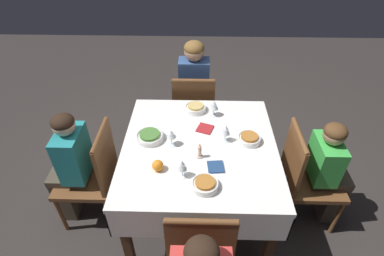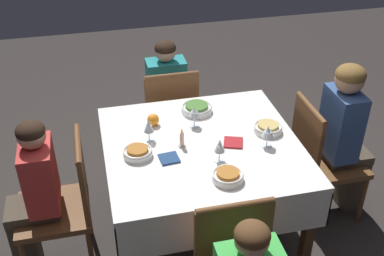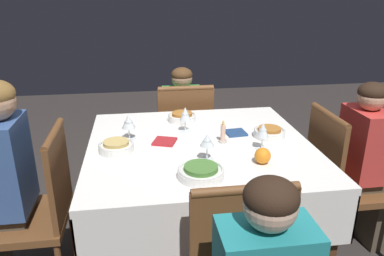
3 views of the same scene
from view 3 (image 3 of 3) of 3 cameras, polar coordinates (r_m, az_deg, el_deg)
The scene contains 18 objects.
dining_table at distance 2.06m, azimuth 1.19°, elevation -4.82°, with size 1.19×1.15×0.77m.
chair_west at distance 2.14m, azimuth -22.48°, elevation -10.97°, with size 0.44×0.44×0.91m.
chair_north at distance 2.90m, azimuth -1.22°, elevation -0.90°, with size 0.44×0.44×0.91m.
chair_east at distance 2.44m, azimuth 21.78°, elevation -6.93°, with size 0.44×0.44×0.91m.
person_child_green at distance 3.05m, azimuth -1.63°, elevation 1.16°, with size 0.30×0.33×0.99m.
person_child_red at distance 2.48m, azimuth 25.42°, elevation -4.62°, with size 0.33×0.30×1.07m.
bowl_west at distance 1.96m, azimuth -11.46°, elevation -2.74°, with size 0.18×0.18×0.06m.
wine_glass_west at distance 2.07m, azimuth -9.65°, elevation 0.84°, with size 0.07×0.07×0.14m.
bowl_north at distance 2.35m, azimuth -1.52°, elevation 1.71°, with size 0.18×0.18×0.06m.
wine_glass_north at distance 2.16m, azimuth -1.04°, elevation 2.04°, with size 0.06×0.06×0.15m.
bowl_east at distance 2.14m, azimuth 11.70°, elevation -0.65°, with size 0.18×0.18×0.06m.
wine_glass_east at distance 1.96m, azimuth 10.74°, elevation -0.43°, with size 0.07×0.07×0.15m.
bowl_south at distance 1.67m, azimuth 1.37°, elevation -6.67°, with size 0.21×0.21×0.06m.
wine_glass_south at distance 1.80m, azimuth 2.23°, elevation -2.08°, with size 0.07×0.07×0.14m.
candle_centerpiece at distance 2.03m, azimuth 4.77°, elevation -1.05°, with size 0.05×0.05×0.13m.
orange_fruit at distance 1.82m, azimuth 10.71°, elevation -4.17°, with size 0.08×0.08×0.08m, color orange.
napkin_red_folded at distance 2.17m, azimuth 6.68°, elevation -0.72°, with size 0.12×0.12×0.01m.
napkin_spare_side at distance 2.04m, azimuth -4.20°, elevation -2.06°, with size 0.15×0.15×0.01m.
Camera 3 is at (-0.31, -1.83, 1.57)m, focal length 35.00 mm.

